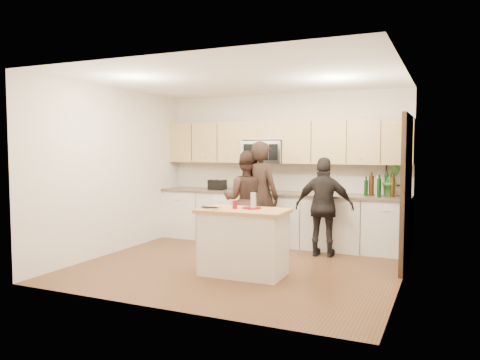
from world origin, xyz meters
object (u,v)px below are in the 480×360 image
at_px(woman_right, 324,207).
at_px(island, 244,242).
at_px(woman_left, 261,196).
at_px(woman_center, 247,200).
at_px(toaster, 217,185).

bearing_deg(woman_right, island, 59.41).
relative_size(woman_left, woman_center, 1.09).
bearing_deg(island, woman_center, 110.68).
bearing_deg(toaster, island, -54.97).
bearing_deg(woman_left, island, 120.46).
distance_m(island, woman_right, 1.72).
height_order(woman_left, woman_right, woman_left).
height_order(island, woman_left, woman_left).
relative_size(toaster, woman_center, 0.19).
distance_m(woman_left, woman_center, 0.28).
relative_size(woman_left, woman_right, 1.16).
distance_m(toaster, woman_center, 1.01).
distance_m(woman_left, woman_right, 1.08).
bearing_deg(woman_right, woman_center, -4.91).
height_order(island, toaster, toaster).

